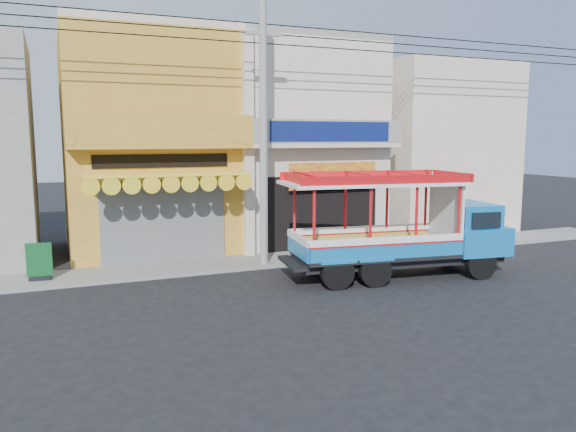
% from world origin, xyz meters
% --- Properties ---
extents(ground, '(90.00, 90.00, 0.00)m').
position_xyz_m(ground, '(0.00, 0.00, 0.00)').
color(ground, black).
rests_on(ground, ground).
extents(sidewalk, '(30.00, 2.00, 0.12)m').
position_xyz_m(sidewalk, '(0.00, 4.00, 0.06)').
color(sidewalk, slate).
rests_on(sidewalk, ground).
extents(shophouse_left, '(6.00, 7.50, 8.24)m').
position_xyz_m(shophouse_left, '(-4.00, 7.96, 4.11)').
color(shophouse_left, '#C5872B').
rests_on(shophouse_left, ground).
extents(shophouse_right, '(6.00, 6.75, 8.24)m').
position_xyz_m(shophouse_right, '(2.00, 7.96, 4.11)').
color(shophouse_right, beige).
rests_on(shophouse_right, ground).
extents(party_pilaster, '(0.35, 0.30, 8.00)m').
position_xyz_m(party_pilaster, '(-1.00, 4.85, 4.00)').
color(party_pilaster, beige).
rests_on(party_pilaster, ground).
extents(filler_building_right, '(6.00, 6.00, 7.60)m').
position_xyz_m(filler_building_right, '(9.00, 8.00, 3.80)').
color(filler_building_right, beige).
rests_on(filler_building_right, ground).
extents(utility_pole, '(28.00, 0.26, 9.00)m').
position_xyz_m(utility_pole, '(-0.85, 3.30, 5.03)').
color(utility_pole, gray).
rests_on(utility_pole, ground).
extents(songthaew_truck, '(7.25, 3.19, 3.27)m').
position_xyz_m(songthaew_truck, '(2.86, 0.38, 1.58)').
color(songthaew_truck, black).
rests_on(songthaew_truck, ground).
extents(green_sign, '(0.73, 0.39, 1.11)m').
position_xyz_m(green_sign, '(-7.92, 3.85, 0.59)').
color(green_sign, black).
rests_on(green_sign, sidewalk).
extents(potted_plant_b, '(0.67, 0.69, 0.99)m').
position_xyz_m(potted_plant_b, '(3.44, 3.44, 0.61)').
color(potted_plant_b, '#1A5C22').
rests_on(potted_plant_b, sidewalk).
extents(potted_plant_c, '(0.57, 0.57, 0.92)m').
position_xyz_m(potted_plant_c, '(2.62, 4.43, 0.58)').
color(potted_plant_c, '#1A5C22').
rests_on(potted_plant_c, sidewalk).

